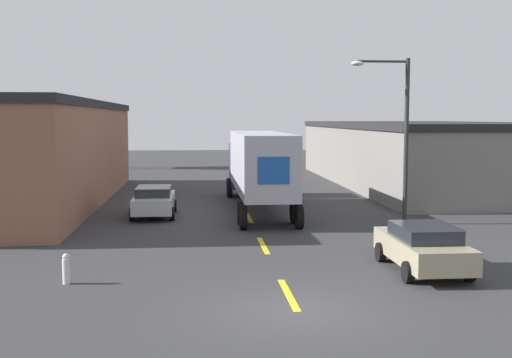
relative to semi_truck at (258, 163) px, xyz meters
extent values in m
plane|color=#333335|center=(-0.70, -17.66, -2.42)|extent=(160.00, 160.00, 0.00)
cube|color=yellow|center=(-0.70, -16.14, -2.42)|extent=(0.20, 3.14, 0.01)
cube|color=yellow|center=(-0.70, -9.45, -2.42)|extent=(0.20, 3.14, 0.01)
cube|color=yellow|center=(-0.70, -2.75, -2.42)|extent=(0.20, 3.14, 0.01)
cube|color=brown|center=(-13.17, 3.90, 0.23)|extent=(9.62, 25.22, 5.30)
cube|color=#232326|center=(-13.17, 3.90, 3.08)|extent=(9.82, 25.42, 0.40)
cube|color=slate|center=(13.18, 11.82, -0.39)|extent=(12.42, 28.57, 4.06)
cube|color=#232326|center=(13.18, 11.82, 1.84)|extent=(12.62, 28.77, 0.40)
cube|color=navy|center=(0.00, 5.92, -0.56)|extent=(2.29, 2.62, 2.65)
cube|color=#A8A8B2|center=(0.00, -1.23, 0.18)|extent=(2.42, 11.09, 2.85)
cube|color=#194CA3|center=(0.01, -6.79, 0.18)|extent=(1.33, 0.03, 1.14)
cylinder|color=black|center=(1.20, 6.25, -1.88)|extent=(0.28, 1.07, 1.07)
cylinder|color=black|center=(-1.21, 6.24, -1.88)|extent=(0.28, 1.07, 1.07)
cylinder|color=black|center=(1.20, 5.20, -1.88)|extent=(0.28, 1.07, 1.07)
cylinder|color=black|center=(-1.21, 5.20, -1.88)|extent=(0.28, 1.07, 1.07)
cylinder|color=black|center=(1.21, -4.58, -1.88)|extent=(0.28, 1.07, 1.07)
cylinder|color=black|center=(-1.20, -4.58, -1.88)|extent=(0.28, 1.07, 1.07)
cylinder|color=black|center=(1.21, -5.98, -1.88)|extent=(0.28, 1.07, 1.07)
cylinder|color=black|center=(-1.20, -5.98, -1.88)|extent=(0.28, 1.07, 1.07)
cube|color=tan|center=(3.84, -13.84, -1.75)|extent=(1.85, 4.51, 0.71)
cube|color=#23282D|center=(3.84, -13.98, -1.18)|extent=(1.62, 2.35, 0.43)
cylinder|color=black|center=(4.76, -12.45, -2.10)|extent=(0.22, 0.63, 0.63)
cylinder|color=black|center=(2.92, -12.45, -2.10)|extent=(0.22, 0.63, 0.63)
cylinder|color=black|center=(4.76, -15.24, -2.10)|extent=(0.22, 0.63, 0.63)
cylinder|color=black|center=(2.92, -15.24, -2.10)|extent=(0.22, 0.63, 0.63)
cube|color=#B2B2B7|center=(-5.24, -1.79, -1.75)|extent=(1.85, 4.51, 0.71)
cube|color=#23282D|center=(-5.24, -1.93, -1.18)|extent=(1.62, 2.35, 0.43)
cylinder|color=black|center=(-4.32, -0.39, -2.10)|extent=(0.22, 0.63, 0.63)
cylinder|color=black|center=(-6.17, -0.39, -2.10)|extent=(0.22, 0.63, 0.63)
cylinder|color=black|center=(-4.32, -3.19, -2.10)|extent=(0.22, 0.63, 0.63)
cylinder|color=black|center=(-6.17, -3.19, -2.10)|extent=(0.22, 0.63, 0.63)
cylinder|color=#2D2D30|center=(6.13, -5.18, 1.27)|extent=(0.20, 0.20, 7.38)
cylinder|color=#2D2D30|center=(5.00, -5.18, 4.81)|extent=(2.25, 0.11, 0.11)
ellipsoid|color=silver|center=(3.88, -5.18, 4.71)|extent=(0.56, 0.32, 0.22)
cylinder|color=silver|center=(-6.91, -14.47, -2.05)|extent=(0.22, 0.22, 0.73)
sphere|color=silver|center=(-6.91, -14.47, -1.63)|extent=(0.20, 0.20, 0.20)
camera|label=1|loc=(-3.13, -32.97, 2.34)|focal=45.00mm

